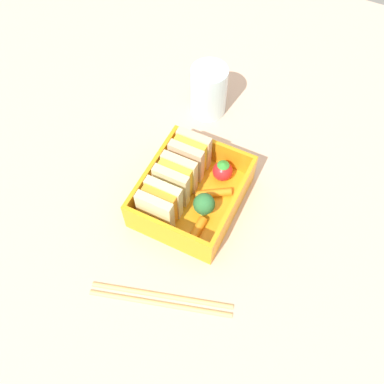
% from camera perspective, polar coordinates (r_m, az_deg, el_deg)
% --- Properties ---
extents(ground_plane, '(1.20, 1.20, 0.02)m').
position_cam_1_polar(ground_plane, '(0.65, 0.00, -1.70)').
color(ground_plane, '#D8AE94').
extents(bento_tray, '(0.16, 0.14, 0.01)m').
position_cam_1_polar(bento_tray, '(0.64, 0.00, -0.98)').
color(bento_tray, orange).
rests_on(bento_tray, ground_plane).
extents(bento_rim, '(0.16, 0.14, 0.04)m').
position_cam_1_polar(bento_rim, '(0.61, 0.00, 0.34)').
color(bento_rim, orange).
rests_on(bento_rim, bento_tray).
extents(sandwich_left, '(0.04, 0.05, 0.06)m').
position_cam_1_polar(sandwich_left, '(0.59, -4.33, -1.70)').
color(sandwich_left, beige).
rests_on(sandwich_left, bento_tray).
extents(sandwich_center_left, '(0.04, 0.05, 0.06)m').
position_cam_1_polar(sandwich_center_left, '(0.61, -2.22, 1.76)').
color(sandwich_center_left, beige).
rests_on(sandwich_center_left, bento_tray).
extents(sandwich_center, '(0.04, 0.05, 0.06)m').
position_cam_1_polar(sandwich_center, '(0.64, -0.26, 4.97)').
color(sandwich_center, '#DCB38C').
rests_on(sandwich_center, bento_tray).
extents(carrot_stick_left, '(0.04, 0.01, 0.01)m').
position_cam_1_polar(carrot_stick_left, '(0.60, 0.59, -5.27)').
color(carrot_stick_left, orange).
rests_on(carrot_stick_left, bento_tray).
extents(broccoli_floret, '(0.03, 0.03, 0.04)m').
position_cam_1_polar(broccoli_floret, '(0.60, 1.62, -1.66)').
color(broccoli_floret, '#93C95A').
rests_on(broccoli_floret, bento_tray).
extents(carrot_stick_far_left, '(0.04, 0.05, 0.01)m').
position_cam_1_polar(carrot_stick_far_left, '(0.63, 2.84, -0.15)').
color(carrot_stick_far_left, orange).
rests_on(carrot_stick_far_left, bento_tray).
extents(strawberry_far_left, '(0.03, 0.03, 0.04)m').
position_cam_1_polar(strawberry_far_left, '(0.64, 4.12, 2.87)').
color(strawberry_far_left, red).
rests_on(strawberry_far_left, bento_tray).
extents(chopstick_pair, '(0.07, 0.19, 0.01)m').
position_cam_1_polar(chopstick_pair, '(0.58, -4.16, -14.02)').
color(chopstick_pair, tan).
rests_on(chopstick_pair, ground_plane).
extents(drinking_glass, '(0.06, 0.06, 0.09)m').
position_cam_1_polar(drinking_glass, '(0.72, 2.25, 13.32)').
color(drinking_glass, silver).
rests_on(drinking_glass, ground_plane).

